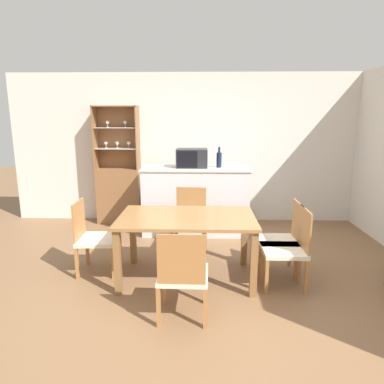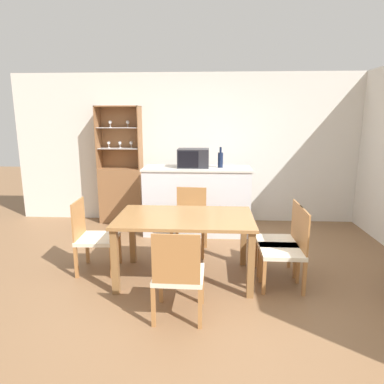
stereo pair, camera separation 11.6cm
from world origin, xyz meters
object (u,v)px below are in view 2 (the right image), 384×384
object	(u,v)px
wine_bottle	(220,159)
dining_table	(185,225)
dining_chair_side_left_far	(94,236)
microwave	(193,158)
dining_chair_head_far	(190,221)
dining_chair_side_right_far	(281,240)
dining_chair_side_right_near	(286,249)
dining_chair_head_near	(178,274)
display_cabinet	(122,187)

from	to	relation	value
wine_bottle	dining_table	bearing A→B (deg)	-104.81
dining_chair_side_left_far	microwave	world-z (taller)	microwave
dining_chair_head_far	dining_chair_side_right_far	bearing A→B (deg)	153.19
dining_chair_side_right_near	microwave	world-z (taller)	microwave
dining_chair_side_right_near	wine_bottle	bearing A→B (deg)	21.38
dining_table	dining_chair_head_near	size ratio (longest dim) A/B	1.75
display_cabinet	wine_bottle	xyz separation A→B (m)	(1.71, -0.53, 0.56)
dining_chair_side_right_near	dining_chair_side_right_far	world-z (taller)	same
dining_chair_head_far	dining_chair_side_right_near	xyz separation A→B (m)	(1.10, -0.95, 0.00)
wine_bottle	microwave	bearing A→B (deg)	179.66
dining_table	dining_chair_side_right_far	size ratio (longest dim) A/B	1.75
dining_chair_head_far	microwave	size ratio (longest dim) A/B	1.82
dining_chair_head_far	dining_chair_side_right_near	distance (m)	1.45
dining_chair_side_left_far	dining_chair_side_right_near	bearing A→B (deg)	80.55
dining_chair_head_far	dining_chair_side_right_near	bearing A→B (deg)	143.76
display_cabinet	dining_chair_head_far	size ratio (longest dim) A/B	2.31
dining_table	dining_chair_side_left_far	size ratio (longest dim) A/B	1.75
display_cabinet	dining_chair_side_left_far	distance (m)	2.03
dining_table	wine_bottle	xyz separation A→B (m)	(0.43, 1.62, 0.54)
dining_chair_side_left_far	dining_chair_side_right_far	world-z (taller)	same
dining_table	dining_chair_head_far	xyz separation A→B (m)	(0.00, 0.81, -0.21)
display_cabinet	dining_chair_head_far	distance (m)	1.86
dining_chair_side_left_far	dining_chair_head_far	distance (m)	1.29
dining_chair_side_right_near	dining_chair_side_left_far	bearing A→B (deg)	83.27
display_cabinet	microwave	bearing A→B (deg)	-22.19
dining_chair_side_left_far	microwave	size ratio (longest dim) A/B	1.82
dining_table	dining_chair_head_near	bearing A→B (deg)	-90.06
dining_table	dining_chair_head_near	distance (m)	0.83
dining_table	microwave	bearing A→B (deg)	89.71
dining_chair_side_right_near	dining_chair_side_right_far	size ratio (longest dim) A/B	1.00
dining_chair_side_right_far	microwave	xyz separation A→B (m)	(-1.09, 1.48, 0.77)
dining_table	dining_chair_head_far	size ratio (longest dim) A/B	1.75
display_cabinet	wine_bottle	bearing A→B (deg)	-17.17
display_cabinet	microwave	distance (m)	1.51
dining_chair_head_near	wine_bottle	size ratio (longest dim) A/B	2.75
dining_chair_head_far	dining_chair_head_near	bearing A→B (deg)	94.32
dining_chair_head_far	wine_bottle	world-z (taller)	wine_bottle
dining_chair_head_far	dining_chair_side_left_far	bearing A→B (deg)	35.70
dining_chair_side_right_far	wine_bottle	size ratio (longest dim) A/B	2.75
dining_table	display_cabinet	bearing A→B (deg)	120.81
dining_chair_side_left_far	wine_bottle	bearing A→B (deg)	131.75
wine_bottle	dining_chair_head_far	bearing A→B (deg)	-117.59
dining_chair_side_right_near	wine_bottle	distance (m)	2.03
dining_chair_side_right_far	display_cabinet	bearing A→B (deg)	49.28
display_cabinet	dining_chair_side_right_near	world-z (taller)	display_cabinet
dining_chair_side_right_near	microwave	size ratio (longest dim) A/B	1.82
microwave	wine_bottle	size ratio (longest dim) A/B	1.51
dining_chair_head_near	microwave	size ratio (longest dim) A/B	1.82
dining_chair_side_right_near	microwave	bearing A→B (deg)	32.25
dining_chair_side_left_far	dining_chair_head_far	world-z (taller)	same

